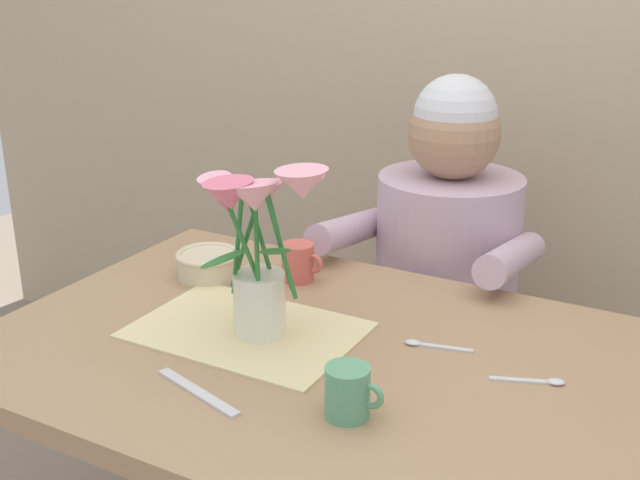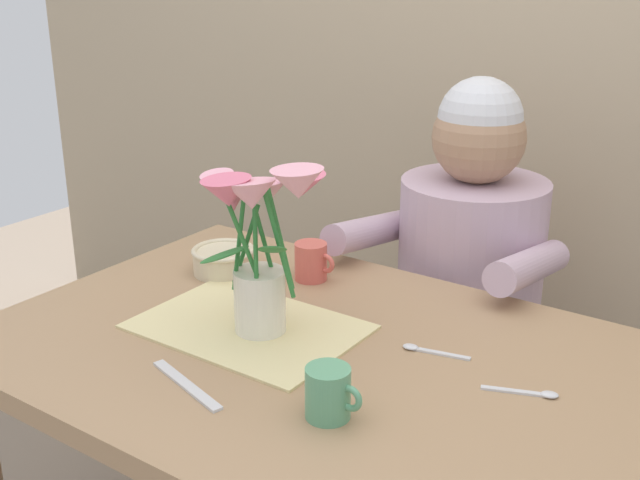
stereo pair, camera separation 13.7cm
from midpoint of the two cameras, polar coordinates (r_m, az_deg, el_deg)
The scene contains 11 objects.
wood_panel_backdrop at distance 2.19m, azimuth 18.62°, elevation 15.41°, with size 4.00×0.10×2.50m, color tan.
dining_table at distance 1.43m, azimuth 2.93°, elevation -11.41°, with size 1.20×0.80×0.74m.
seated_person at distance 1.96m, azimuth 12.43°, elevation -5.40°, with size 0.45×0.47×1.14m.
striped_placemat at distance 1.46m, azimuth -2.50°, elevation -6.31°, with size 0.40×0.28×0.01m, color beige.
flower_vase at distance 1.35m, azimuth -1.47°, elevation 0.57°, with size 0.28×0.24×0.33m.
ceramic_bowl at distance 1.70m, azimuth -4.67°, elevation -1.44°, with size 0.14×0.14×0.06m.
dinner_knife at distance 1.28m, azimuth -6.54°, elevation -10.39°, with size 0.19×0.02×0.01m, color silver.
tea_cup at distance 1.18m, azimuth 4.02°, elevation -11.00°, with size 0.09×0.07×0.08m.
ceramic_mug at distance 1.65m, azimuth 1.75°, elevation -1.60°, with size 0.09×0.07×0.08m.
spoon_0 at distance 1.40m, azimuth 10.39°, elevation -7.86°, with size 0.12×0.04×0.01m.
spoon_2 at distance 1.31m, azimuth 17.98°, elevation -10.50°, with size 0.12×0.06×0.01m.
Camera 2 is at (0.70, -1.00, 1.39)m, focal length 44.50 mm.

